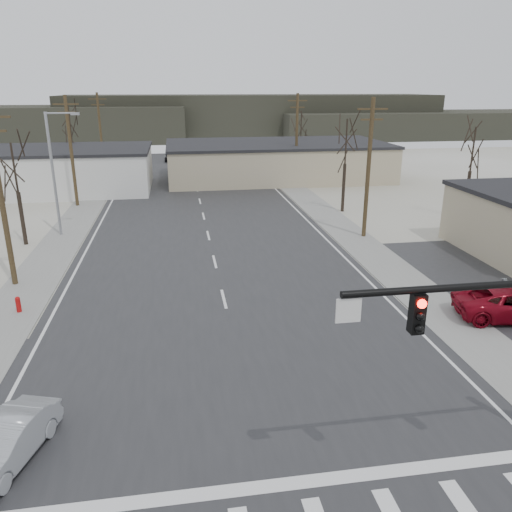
% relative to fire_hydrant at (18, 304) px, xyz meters
% --- Properties ---
extents(ground, '(140.00, 140.00, 0.00)m').
position_rel_fire_hydrant_xyz_m(ground, '(10.20, -8.00, -0.45)').
color(ground, silver).
rests_on(ground, ground).
extents(main_road, '(18.00, 110.00, 0.05)m').
position_rel_fire_hydrant_xyz_m(main_road, '(10.20, 7.00, -0.43)').
color(main_road, '#272729').
rests_on(main_road, ground).
extents(cross_road, '(90.00, 10.00, 0.04)m').
position_rel_fire_hydrant_xyz_m(cross_road, '(10.20, -8.00, -0.43)').
color(cross_road, '#272729').
rests_on(cross_road, ground).
extents(sidewalk_left, '(3.00, 90.00, 0.06)m').
position_rel_fire_hydrant_xyz_m(sidewalk_left, '(-0.40, 12.00, -0.42)').
color(sidewalk_left, gray).
rests_on(sidewalk_left, ground).
extents(sidewalk_right, '(3.00, 90.00, 0.06)m').
position_rel_fire_hydrant_xyz_m(sidewalk_right, '(20.80, 12.00, -0.42)').
color(sidewalk_right, gray).
rests_on(sidewalk_right, ground).
extents(fire_hydrant, '(0.24, 0.24, 0.87)m').
position_rel_fire_hydrant_xyz_m(fire_hydrant, '(0.00, 0.00, 0.00)').
color(fire_hydrant, '#A50C0C').
rests_on(fire_hydrant, ground).
extents(building_left_far, '(22.30, 12.30, 4.50)m').
position_rel_fire_hydrant_xyz_m(building_left_far, '(-5.80, 32.00, 1.80)').
color(building_left_far, silver).
rests_on(building_left_far, ground).
extents(building_right_far, '(26.30, 14.30, 4.30)m').
position_rel_fire_hydrant_xyz_m(building_right_far, '(20.20, 36.00, 1.70)').
color(building_right_far, tan).
rests_on(building_right_far, ground).
extents(upole_left_b, '(2.20, 0.30, 10.00)m').
position_rel_fire_hydrant_xyz_m(upole_left_b, '(-1.30, 4.00, 4.77)').
color(upole_left_b, '#463820').
rests_on(upole_left_b, ground).
extents(upole_left_c, '(2.20, 0.30, 10.00)m').
position_rel_fire_hydrant_xyz_m(upole_left_c, '(-1.30, 24.00, 4.77)').
color(upole_left_c, '#463820').
rests_on(upole_left_c, ground).
extents(upole_left_d, '(2.20, 0.30, 10.00)m').
position_rel_fire_hydrant_xyz_m(upole_left_d, '(-1.30, 44.00, 4.77)').
color(upole_left_d, '#463820').
rests_on(upole_left_d, ground).
extents(upole_right_a, '(2.20, 0.30, 10.00)m').
position_rel_fire_hydrant_xyz_m(upole_right_a, '(21.70, 10.00, 4.77)').
color(upole_right_a, '#463820').
rests_on(upole_right_a, ground).
extents(upole_right_b, '(2.20, 0.30, 10.00)m').
position_rel_fire_hydrant_xyz_m(upole_right_b, '(21.70, 32.00, 4.77)').
color(upole_right_b, '#463820').
rests_on(upole_right_b, ground).
extents(streetlight_main, '(2.40, 0.25, 9.00)m').
position_rel_fire_hydrant_xyz_m(streetlight_main, '(-0.60, 14.00, 4.64)').
color(streetlight_main, gray).
rests_on(streetlight_main, ground).
extents(tree_left_near, '(3.30, 3.30, 7.35)m').
position_rel_fire_hydrant_xyz_m(tree_left_near, '(-2.80, 12.00, 4.78)').
color(tree_left_near, '#2D221B').
rests_on(tree_left_near, ground).
extents(tree_right_mid, '(3.74, 3.74, 8.33)m').
position_rel_fire_hydrant_xyz_m(tree_right_mid, '(22.70, 18.00, 5.48)').
color(tree_right_mid, '#2D221B').
rests_on(tree_right_mid, ground).
extents(tree_left_far, '(3.96, 3.96, 8.82)m').
position_rel_fire_hydrant_xyz_m(tree_left_far, '(-3.80, 38.00, 5.83)').
color(tree_left_far, '#2D221B').
rests_on(tree_left_far, ground).
extents(tree_right_far, '(3.52, 3.52, 7.84)m').
position_rel_fire_hydrant_xyz_m(tree_right_far, '(25.20, 44.00, 5.13)').
color(tree_right_far, '#2D221B').
rests_on(tree_right_far, ground).
extents(tree_lot, '(3.52, 3.52, 7.84)m').
position_rel_fire_hydrant_xyz_m(tree_lot, '(32.20, 14.00, 5.13)').
color(tree_lot, '#2D221B').
rests_on(tree_lot, ground).
extents(hill_left, '(70.00, 18.00, 7.00)m').
position_rel_fire_hydrant_xyz_m(hill_left, '(-24.80, 84.00, 3.05)').
color(hill_left, '#333026').
rests_on(hill_left, ground).
extents(hill_center, '(80.00, 18.00, 9.00)m').
position_rel_fire_hydrant_xyz_m(hill_center, '(25.20, 88.00, 4.05)').
color(hill_center, '#333026').
rests_on(hill_center, ground).
extents(hill_right, '(60.00, 18.00, 5.50)m').
position_rel_fire_hydrant_xyz_m(hill_right, '(60.20, 82.00, 2.30)').
color(hill_right, '#333026').
rests_on(hill_right, ground).
extents(sedan_crossing, '(2.54, 4.24, 1.32)m').
position_rel_fire_hydrant_xyz_m(sedan_crossing, '(2.70, -11.00, 0.25)').
color(sedan_crossing, '#9B9FA5').
rests_on(sedan_crossing, main_road).
extents(car_far_a, '(2.43, 5.21, 1.47)m').
position_rel_fire_hydrant_xyz_m(car_far_a, '(11.76, 35.48, 0.33)').
color(car_far_a, black).
rests_on(car_far_a, main_road).
extents(car_far_b, '(2.20, 4.45, 1.46)m').
position_rel_fire_hydrant_xyz_m(car_far_b, '(7.47, 52.86, 0.32)').
color(car_far_b, black).
rests_on(car_far_b, main_road).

